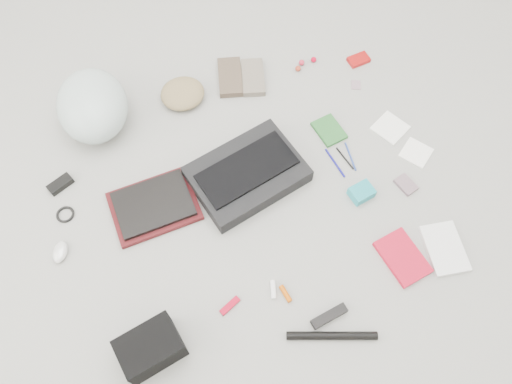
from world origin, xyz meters
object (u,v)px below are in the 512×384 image
object	(u,v)px
book_red	(403,257)
laptop	(153,204)
messenger_bag	(247,174)
bike_helmet	(92,106)
camera_bag	(151,348)
accordion_wallet	(361,192)

from	to	relation	value
book_red	laptop	bearing A→B (deg)	138.53
laptop	messenger_bag	bearing A→B (deg)	-2.71
bike_helmet	camera_bag	xyz separation A→B (m)	(-0.01, -1.02, -0.04)
laptop	accordion_wallet	world-z (taller)	accordion_wallet
book_red	messenger_bag	bearing A→B (deg)	120.72
book_red	accordion_wallet	bearing A→B (deg)	87.13
camera_bag	book_red	distance (m)	0.96
laptop	bike_helmet	size ratio (longest dim) A/B	0.80
bike_helmet	camera_bag	bearing A→B (deg)	-86.33
camera_bag	accordion_wallet	bearing A→B (deg)	7.26
camera_bag	bike_helmet	bearing A→B (deg)	77.79
messenger_bag	bike_helmet	size ratio (longest dim) A/B	1.19
bike_helmet	laptop	bearing A→B (deg)	-71.29
laptop	book_red	world-z (taller)	laptop
camera_bag	messenger_bag	bearing A→B (deg)	34.22
laptop	bike_helmet	xyz separation A→B (m)	(-0.13, 0.48, 0.08)
messenger_bag	accordion_wallet	bearing A→B (deg)	-42.79
accordion_wallet	bike_helmet	bearing A→B (deg)	131.63
messenger_bag	accordion_wallet	size ratio (longest dim) A/B	4.82
messenger_bag	laptop	world-z (taller)	messenger_bag
messenger_bag	book_red	size ratio (longest dim) A/B	2.16
camera_bag	accordion_wallet	world-z (taller)	camera_bag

